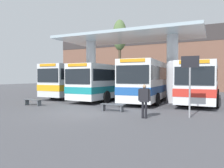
{
  "coord_description": "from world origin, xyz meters",
  "views": [
    {
      "loc": [
        7.07,
        -10.79,
        2.11
      ],
      "look_at": [
        0.0,
        4.2,
        1.6
      ],
      "focal_mm": 35.0,
      "sensor_mm": 36.0,
      "label": 1
    }
  ],
  "objects_px": {
    "waiting_bench_near_pillar": "(33,101)",
    "transit_bus_far_right_bay": "(201,81)",
    "transit_bus_right_bay": "(151,80)",
    "parked_car_street": "(141,85)",
    "pedestrian_waiting": "(144,98)",
    "waiting_bench_mid_platform": "(113,106)",
    "poplar_tree_behind_left": "(120,37)",
    "transit_bus_center_bay": "(113,81)",
    "info_sign_platform": "(190,74)",
    "transit_bus_left_bay": "(82,80)"
  },
  "relations": [
    {
      "from": "transit_bus_right_bay",
      "to": "waiting_bench_near_pillar",
      "type": "distance_m",
      "value": 10.2
    },
    {
      "from": "transit_bus_left_bay",
      "to": "info_sign_platform",
      "type": "relative_size",
      "value": 3.25
    },
    {
      "from": "info_sign_platform",
      "to": "poplar_tree_behind_left",
      "type": "bearing_deg",
      "value": 125.39
    },
    {
      "from": "waiting_bench_near_pillar",
      "to": "pedestrian_waiting",
      "type": "relative_size",
      "value": 0.88
    },
    {
      "from": "transit_bus_left_bay",
      "to": "pedestrian_waiting",
      "type": "bearing_deg",
      "value": 138.41
    },
    {
      "from": "transit_bus_center_bay",
      "to": "waiting_bench_near_pillar",
      "type": "bearing_deg",
      "value": 69.13
    },
    {
      "from": "transit_bus_far_right_bay",
      "to": "poplar_tree_behind_left",
      "type": "distance_m",
      "value": 13.05
    },
    {
      "from": "pedestrian_waiting",
      "to": "parked_car_street",
      "type": "xyz_separation_m",
      "value": [
        -7.05,
        21.77,
        -0.09
      ]
    },
    {
      "from": "waiting_bench_mid_platform",
      "to": "pedestrian_waiting",
      "type": "height_order",
      "value": "pedestrian_waiting"
    },
    {
      "from": "transit_bus_center_bay",
      "to": "waiting_bench_mid_platform",
      "type": "xyz_separation_m",
      "value": [
        3.39,
        -7.36,
        -1.44
      ]
    },
    {
      "from": "transit_bus_left_bay",
      "to": "waiting_bench_near_pillar",
      "type": "xyz_separation_m",
      "value": [
        0.78,
        -7.82,
        -1.52
      ]
    },
    {
      "from": "info_sign_platform",
      "to": "parked_car_street",
      "type": "bearing_deg",
      "value": 113.92
    },
    {
      "from": "waiting_bench_near_pillar",
      "to": "transit_bus_far_right_bay",
      "type": "bearing_deg",
      "value": 34.58
    },
    {
      "from": "poplar_tree_behind_left",
      "to": "info_sign_platform",
      "type": "bearing_deg",
      "value": -54.61
    },
    {
      "from": "waiting_bench_near_pillar",
      "to": "waiting_bench_mid_platform",
      "type": "distance_m",
      "value": 6.6
    },
    {
      "from": "transit_bus_right_bay",
      "to": "waiting_bench_mid_platform",
      "type": "distance_m",
      "value": 7.39
    },
    {
      "from": "waiting_bench_near_pillar",
      "to": "parked_car_street",
      "type": "relative_size",
      "value": 0.36
    },
    {
      "from": "transit_bus_far_right_bay",
      "to": "waiting_bench_near_pillar",
      "type": "bearing_deg",
      "value": 35.62
    },
    {
      "from": "parked_car_street",
      "to": "transit_bus_far_right_bay",
      "type": "bearing_deg",
      "value": -55.81
    },
    {
      "from": "transit_bus_far_right_bay",
      "to": "waiting_bench_mid_platform",
      "type": "xyz_separation_m",
      "value": [
        -4.62,
        -7.73,
        -1.46
      ]
    },
    {
      "from": "transit_bus_right_bay",
      "to": "transit_bus_far_right_bay",
      "type": "distance_m",
      "value": 4.2
    },
    {
      "from": "transit_bus_left_bay",
      "to": "waiting_bench_near_pillar",
      "type": "relative_size",
      "value": 6.8
    },
    {
      "from": "transit_bus_center_bay",
      "to": "transit_bus_far_right_bay",
      "type": "height_order",
      "value": "transit_bus_far_right_bay"
    },
    {
      "from": "transit_bus_left_bay",
      "to": "parked_car_street",
      "type": "distance_m",
      "value": 12.89
    },
    {
      "from": "transit_bus_left_bay",
      "to": "waiting_bench_mid_platform",
      "type": "distance_m",
      "value": 10.86
    },
    {
      "from": "transit_bus_far_right_bay",
      "to": "waiting_bench_mid_platform",
      "type": "distance_m",
      "value": 9.13
    },
    {
      "from": "transit_bus_right_bay",
      "to": "parked_car_street",
      "type": "distance_m",
      "value": 14.14
    },
    {
      "from": "pedestrian_waiting",
      "to": "transit_bus_left_bay",
      "type": "bearing_deg",
      "value": 130.85
    },
    {
      "from": "waiting_bench_mid_platform",
      "to": "pedestrian_waiting",
      "type": "relative_size",
      "value": 0.9
    },
    {
      "from": "transit_bus_center_bay",
      "to": "info_sign_platform",
      "type": "relative_size",
      "value": 3.68
    },
    {
      "from": "transit_bus_far_right_bay",
      "to": "waiting_bench_mid_platform",
      "type": "relative_size",
      "value": 7.14
    },
    {
      "from": "transit_bus_far_right_bay",
      "to": "waiting_bench_mid_platform",
      "type": "height_order",
      "value": "transit_bus_far_right_bay"
    },
    {
      "from": "transit_bus_right_bay",
      "to": "pedestrian_waiting",
      "type": "bearing_deg",
      "value": 100.59
    },
    {
      "from": "transit_bus_center_bay",
      "to": "waiting_bench_near_pillar",
      "type": "xyz_separation_m",
      "value": [
        -3.21,
        -7.36,
        -1.44
      ]
    },
    {
      "from": "transit_bus_left_bay",
      "to": "waiting_bench_near_pillar",
      "type": "bearing_deg",
      "value": 97.26
    },
    {
      "from": "transit_bus_left_bay",
      "to": "waiting_bench_mid_platform",
      "type": "height_order",
      "value": "transit_bus_left_bay"
    },
    {
      "from": "transit_bus_right_bay",
      "to": "poplar_tree_behind_left",
      "type": "height_order",
      "value": "poplar_tree_behind_left"
    },
    {
      "from": "waiting_bench_mid_platform",
      "to": "pedestrian_waiting",
      "type": "bearing_deg",
      "value": -29.71
    },
    {
      "from": "transit_bus_right_bay",
      "to": "pedestrian_waiting",
      "type": "height_order",
      "value": "transit_bus_right_bay"
    },
    {
      "from": "waiting_bench_near_pillar",
      "to": "parked_car_street",
      "type": "bearing_deg",
      "value": 84.42
    },
    {
      "from": "transit_bus_right_bay",
      "to": "info_sign_platform",
      "type": "height_order",
      "value": "transit_bus_right_bay"
    },
    {
      "from": "info_sign_platform",
      "to": "parked_car_street",
      "type": "distance_m",
      "value": 22.57
    },
    {
      "from": "waiting_bench_mid_platform",
      "to": "parked_car_street",
      "type": "relative_size",
      "value": 0.37
    },
    {
      "from": "waiting_bench_near_pillar",
      "to": "info_sign_platform",
      "type": "height_order",
      "value": "info_sign_platform"
    },
    {
      "from": "transit_bus_right_bay",
      "to": "pedestrian_waiting",
      "type": "relative_size",
      "value": 6.54
    },
    {
      "from": "waiting_bench_near_pillar",
      "to": "poplar_tree_behind_left",
      "type": "xyz_separation_m",
      "value": [
        1.11,
        13.88,
        6.97
      ]
    },
    {
      "from": "transit_bus_left_bay",
      "to": "parked_car_street",
      "type": "bearing_deg",
      "value": -100.84
    },
    {
      "from": "transit_bus_far_right_bay",
      "to": "transit_bus_center_bay",
      "type": "bearing_deg",
      "value": 3.7
    },
    {
      "from": "transit_bus_far_right_bay",
      "to": "info_sign_platform",
      "type": "bearing_deg",
      "value": 90.39
    },
    {
      "from": "transit_bus_far_right_bay",
      "to": "pedestrian_waiting",
      "type": "bearing_deg",
      "value": 77.64
    }
  ]
}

